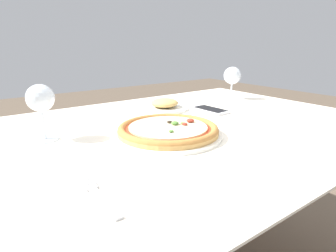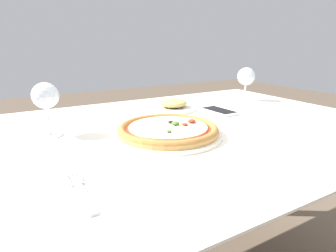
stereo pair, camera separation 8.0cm
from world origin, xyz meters
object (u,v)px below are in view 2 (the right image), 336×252
object	(u,v)px
dining_table	(185,151)
side_plate	(173,105)
pizza_plate	(168,130)
wine_glass_far_left	(246,77)
wine_glass_far_right	(45,98)
cell_phone	(219,111)
fork	(80,190)

from	to	relation	value
dining_table	side_plate	bearing A→B (deg)	68.51
pizza_plate	wine_glass_far_left	xyz separation A→B (m)	(0.56, 0.27, 0.09)
dining_table	wine_glass_far_left	xyz separation A→B (m)	(0.47, 0.21, 0.19)
dining_table	pizza_plate	distance (m)	0.15
pizza_plate	wine_glass_far_right	distance (m)	0.35
cell_phone	fork	bearing A→B (deg)	-150.83
pizza_plate	cell_phone	distance (m)	0.34
pizza_plate	side_plate	xyz separation A→B (m)	(0.18, 0.28, -0.00)
wine_glass_far_right	side_plate	xyz separation A→B (m)	(0.48, 0.11, -0.09)
wine_glass_far_right	cell_phone	distance (m)	0.61
side_plate	fork	bearing A→B (deg)	-135.54
wine_glass_far_left	cell_phone	xyz separation A→B (m)	(-0.25, -0.12, -0.10)
cell_phone	side_plate	distance (m)	0.18
wine_glass_far_left	side_plate	world-z (taller)	wine_glass_far_left
wine_glass_far_right	cell_phone	world-z (taller)	wine_glass_far_right
fork	wine_glass_far_right	bearing A→B (deg)	90.10
fork	wine_glass_far_left	distance (m)	0.97
dining_table	wine_glass_far_right	bearing A→B (deg)	163.38
dining_table	wine_glass_far_right	world-z (taller)	wine_glass_far_right
pizza_plate	side_plate	distance (m)	0.33
dining_table	side_plate	size ratio (longest dim) A/B	7.17
fork	side_plate	distance (m)	0.67
pizza_plate	side_plate	bearing A→B (deg)	56.51
pizza_plate	fork	world-z (taller)	pizza_plate
cell_phone	side_plate	bearing A→B (deg)	134.03
wine_glass_far_left	wine_glass_far_right	bearing A→B (deg)	-173.53
pizza_plate	wine_glass_far_right	size ratio (longest dim) A/B	2.00
pizza_plate	wine_glass_far_left	distance (m)	0.63
pizza_plate	fork	distance (m)	0.35
cell_phone	wine_glass_far_right	bearing A→B (deg)	177.71
pizza_plate	cell_phone	size ratio (longest dim) A/B	2.09
wine_glass_far_right	pizza_plate	bearing A→B (deg)	-30.04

